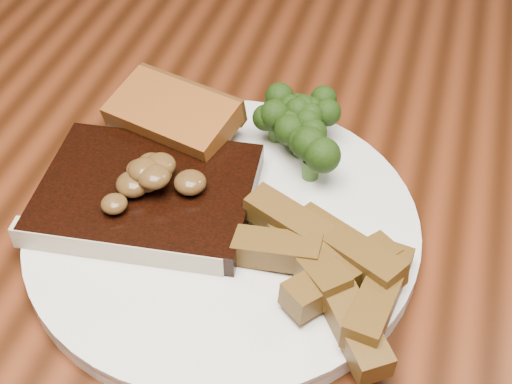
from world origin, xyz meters
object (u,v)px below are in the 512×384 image
plate (223,228)px  steak (148,195)px  dining_table (272,283)px  potato_wedges (324,253)px  chair_far (229,37)px  garlic_bread (174,134)px

plate → steak: bearing=178.7°
dining_table → potato_wedges: (0.05, -0.05, 0.12)m
dining_table → chair_far: chair_far is taller
garlic_bread → potato_wedges: (0.15, -0.10, 0.00)m
chair_far → potato_wedges: 0.84m
chair_far → dining_table: bearing=127.7°
chair_far → plate: 0.79m
chair_far → steak: (0.16, -0.70, 0.31)m
dining_table → plate: size_ratio=5.36×
dining_table → steak: (-0.09, -0.03, 0.12)m
dining_table → potato_wedges: size_ratio=13.54×
steak → potato_wedges: (0.14, -0.02, 0.00)m
steak → potato_wedges: size_ratio=1.35×
garlic_bread → potato_wedges: size_ratio=0.87×
garlic_bread → potato_wedges: potato_wedges is taller
plate → potato_wedges: (0.08, -0.02, 0.02)m
steak → garlic_bread: (-0.01, 0.08, -0.00)m
chair_far → potato_wedges: chair_far is taller
potato_wedges → dining_table: bearing=133.5°
plate → steak: (-0.06, 0.00, 0.02)m
dining_table → garlic_bread: garlic_bread is taller
plate → garlic_bread: 0.10m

